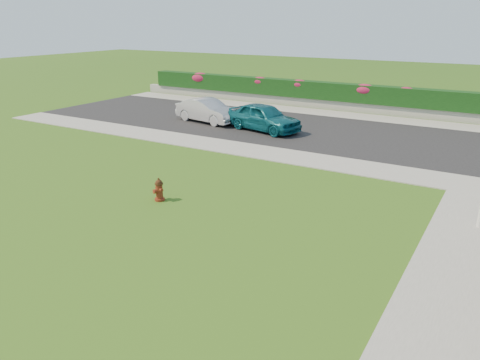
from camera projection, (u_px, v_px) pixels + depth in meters
The scene contains 14 objects.
ground at pixel (159, 240), 12.46m from camera, with size 120.00×120.00×0.00m, color black.
street_far at pixel (253, 123), 26.24m from camera, with size 26.00×8.00×0.04m, color black.
sidewalk_far at pixel (184, 140), 22.66m from camera, with size 24.00×2.00×0.04m, color gray.
sidewalk_beyond at pixel (351, 116), 28.36m from camera, with size 34.00×2.00×0.04m, color gray.
retaining_wall at pixel (358, 107), 29.49m from camera, with size 34.00×0.40×0.60m, color gray.
hedge at pixel (360, 93), 29.29m from camera, with size 32.00×0.90×1.10m, color black.
fire_hydrant at pixel (159, 190), 15.06m from camera, with size 0.39×0.38×0.76m.
sedan_teal at pixel (264, 117), 24.26m from camera, with size 1.67×4.16×1.42m, color #0C515E.
sedan_silver at pixel (207, 111), 26.31m from camera, with size 1.38×3.95×1.30m, color #B2B3BA.
flower_clump_a at pixel (200, 78), 35.02m from camera, with size 1.50×0.97×0.75m, color #B51F47.
flower_clump_b at pixel (260, 81), 32.54m from camera, with size 1.21×0.78×0.60m, color #B51F47.
flower_clump_c at pixel (299, 84), 31.09m from camera, with size 1.20×0.77×0.60m, color #B51F47.
flower_clump_d at pixel (365, 90), 28.98m from camera, with size 1.37×0.88×0.69m, color #B51F47.
flower_clump_e at pixel (406, 92), 27.75m from camera, with size 1.08×0.69×0.54m, color #B51F47.
Camera 1 is at (7.60, -8.56, 5.59)m, focal length 35.00 mm.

